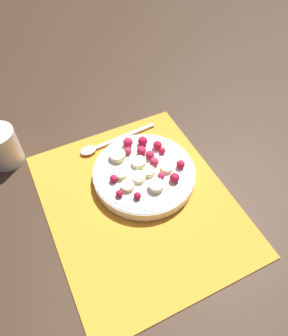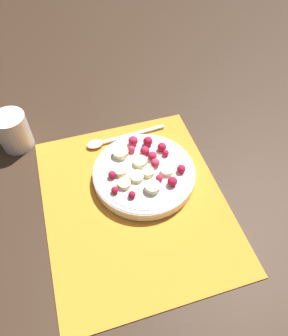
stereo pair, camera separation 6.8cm
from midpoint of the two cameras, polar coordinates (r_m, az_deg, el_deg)
ground_plane at (r=0.69m, az=1.16°, el=-6.18°), size 3.00×3.00×0.00m
placemat at (r=0.68m, az=1.17°, el=-6.04°), size 0.45×0.37×0.01m
fruit_bowl at (r=0.71m, az=2.74°, el=-0.94°), size 0.22×0.22×0.05m
spoon at (r=0.79m, az=-3.47°, el=4.71°), size 0.03×0.20×0.01m
drinking_glass at (r=0.80m, az=-19.59°, el=5.92°), size 0.07×0.07×0.09m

